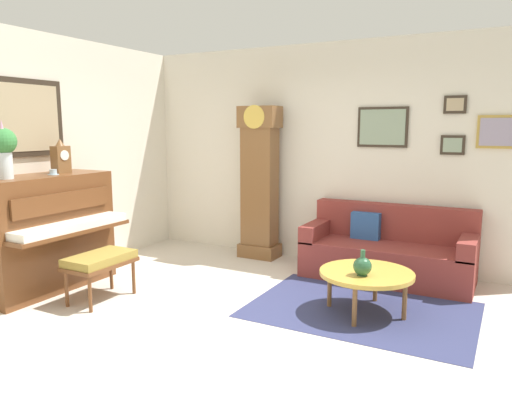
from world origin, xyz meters
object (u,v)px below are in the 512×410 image
(piano, at_px, (46,232))
(coffee_table, at_px, (366,274))
(grandfather_clock, at_px, (260,187))
(green_jug, at_px, (362,266))
(couch, at_px, (388,252))
(mantel_clock, at_px, (61,158))
(piano_bench, at_px, (100,261))
(flower_vase, at_px, (3,147))
(teacup, at_px, (53,173))

(piano, xyz_separation_m, coffee_table, (3.27, 0.92, -0.25))
(grandfather_clock, bearing_deg, green_jug, -38.65)
(grandfather_clock, relative_size, green_jug, 8.46)
(grandfather_clock, bearing_deg, couch, -4.04)
(coffee_table, bearing_deg, grandfather_clock, 144.20)
(piano, bearing_deg, mantel_clock, 89.38)
(grandfather_clock, distance_m, mantel_clock, 2.49)
(piano, distance_m, piano_bench, 0.82)
(couch, height_order, flower_vase, flower_vase)
(teacup, bearing_deg, couch, 33.14)
(piano, height_order, coffee_table, piano)
(piano, height_order, piano_bench, piano)
(piano, height_order, mantel_clock, mantel_clock)
(coffee_table, height_order, green_jug, green_jug)
(piano_bench, distance_m, coffee_table, 2.65)
(green_jug, bearing_deg, grandfather_clock, 141.35)
(grandfather_clock, relative_size, flower_vase, 3.50)
(piano_bench, bearing_deg, grandfather_clock, 73.87)
(grandfather_clock, xyz_separation_m, mantel_clock, (-1.43, -1.99, 0.45))
(piano, relative_size, coffee_table, 1.64)
(piano, distance_m, green_jug, 3.36)
(piano, bearing_deg, green_jug, 13.50)
(teacup, bearing_deg, mantel_clock, 112.42)
(grandfather_clock, height_order, mantel_clock, grandfather_clock)
(couch, distance_m, coffee_table, 1.20)
(coffee_table, relative_size, green_jug, 3.67)
(coffee_table, distance_m, flower_vase, 3.72)
(coffee_table, bearing_deg, couch, 93.59)
(flower_vase, relative_size, teacup, 5.00)
(piano_bench, xyz_separation_m, grandfather_clock, (0.65, 2.24, 0.56))
(teacup, bearing_deg, flower_vase, -98.01)
(mantel_clock, bearing_deg, flower_vase, -90.04)
(piano_bench, bearing_deg, flower_vase, -151.86)
(grandfather_clock, bearing_deg, mantel_clock, -125.71)
(piano_bench, height_order, coffee_table, piano_bench)
(piano, bearing_deg, piano_bench, 0.19)
(coffee_table, relative_size, mantel_clock, 2.32)
(piano_bench, relative_size, flower_vase, 1.21)
(green_jug, bearing_deg, couch, 93.07)
(flower_vase, relative_size, green_jug, 2.42)
(green_jug, bearing_deg, flower_vase, -159.81)
(piano_bench, height_order, mantel_clock, mantel_clock)
(piano, height_order, couch, piano)
(mantel_clock, bearing_deg, teacup, -67.58)
(grandfather_clock, height_order, coffee_table, grandfather_clock)
(grandfather_clock, relative_size, mantel_clock, 5.34)
(mantel_clock, height_order, teacup, mantel_clock)
(piano_bench, relative_size, green_jug, 2.92)
(flower_vase, bearing_deg, piano, 90.32)
(grandfather_clock, bearing_deg, coffee_table, -35.80)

